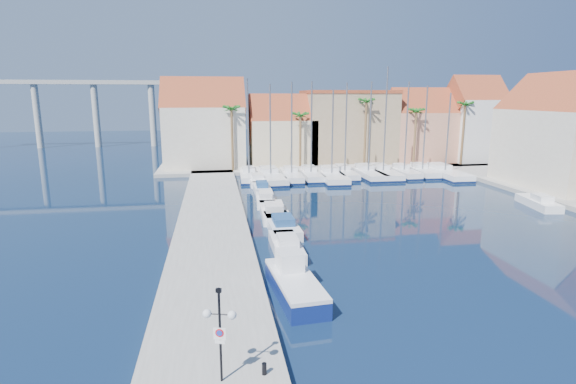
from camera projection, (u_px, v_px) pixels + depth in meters
ground at (368, 291)px, 26.17m from camera, size 260.00×260.00×0.00m
quay_west at (212, 228)px, 37.72m from camera, size 6.00×77.00×0.50m
shore_north at (329, 163)px, 74.01m from camera, size 54.00×16.00×0.50m
lamp_post at (220, 321)px, 16.63m from camera, size 1.26×0.60×3.80m
bollard at (264, 369)px, 17.50m from camera, size 0.19×0.19×0.47m
fishing_boat at (294, 283)px, 25.51m from camera, size 2.69×6.62×2.26m
motorboat_west_0 at (287, 246)px, 32.51m from camera, size 1.97×6.06×1.40m
motorboat_west_1 at (282, 224)px, 37.92m from camera, size 2.38×7.17×1.40m
motorboat_west_2 at (273, 211)px, 42.22m from camera, size 2.60×7.19×1.40m
motorboat_west_3 at (265, 199)px, 47.32m from camera, size 2.26×6.01×1.40m
motorboat_west_4 at (262, 188)px, 52.79m from camera, size 1.87×5.71×1.40m
motorboat_west_5 at (257, 180)px, 58.08m from camera, size 2.14×6.55×1.40m
motorboat_east_1 at (539, 202)px, 45.83m from camera, size 2.91×6.22×1.40m
sailboat_0 at (249, 175)px, 60.87m from camera, size 2.65×9.00×13.36m
sailboat_1 at (270, 176)px, 60.62m from camera, size 3.50×11.76×12.66m
sailboat_2 at (291, 175)px, 61.16m from camera, size 3.03×9.58×12.93m
sailboat_3 at (310, 174)px, 61.80m from camera, size 2.61×9.41×13.02m
sailboat_4 at (331, 175)px, 61.17m from camera, size 3.72×11.63×11.92m
sailboat_5 at (344, 173)px, 62.88m from camera, size 2.73×9.10×12.89m
sailboat_6 at (367, 173)px, 63.06m from camera, size 2.95×10.68×13.03m
sailboat_7 at (382, 172)px, 63.37m from camera, size 3.08×10.72×14.99m
sailboat_8 at (403, 172)px, 63.66m from camera, size 2.31×8.49×13.04m
sailboat_9 at (421, 171)px, 64.33m from camera, size 2.65×8.88×12.59m
sailboat_10 at (443, 172)px, 63.62m from camera, size 3.37×12.03×11.55m
building_0 at (204, 127)px, 68.56m from camera, size 12.30×9.00×13.50m
building_1 at (282, 134)px, 70.72m from camera, size 10.30×8.00×11.00m
building_2 at (347, 126)px, 73.22m from camera, size 14.20×10.20×11.50m
building_3 at (419, 128)px, 74.25m from camera, size 10.30×8.00×12.00m
building_4 at (473, 122)px, 74.47m from camera, size 8.30×8.00×14.00m
building_6 at (561, 136)px, 53.03m from camera, size 9.00×14.30×13.50m
palm_0 at (231, 111)px, 63.83m from camera, size 2.60×2.60×10.15m
palm_1 at (300, 117)px, 65.62m from camera, size 2.60×2.60×9.15m
palm_2 at (366, 104)px, 66.80m from camera, size 2.60×2.60×11.15m
palm_3 at (416, 113)px, 68.37m from camera, size 2.60×2.60×9.65m
palm_4 at (465, 106)px, 69.44m from camera, size 2.60×2.60×10.65m
viaduct at (70, 100)px, 96.94m from camera, size 48.00×2.20×14.45m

